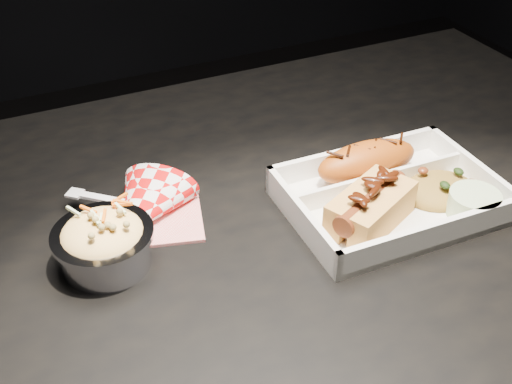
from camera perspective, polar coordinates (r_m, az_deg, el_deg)
dining_table at (r=0.81m, az=0.88°, el=-8.18°), size 1.20×0.80×0.75m
food_tray at (r=0.80m, az=11.74°, el=-0.62°), size 0.25×0.19×0.04m
fried_pastry at (r=0.82m, az=9.84°, el=2.73°), size 0.14×0.06×0.05m
hotdog at (r=0.75m, az=10.19°, el=-1.17°), size 0.13×0.10×0.06m
fried_rice_mound at (r=0.82m, az=16.09°, el=0.77°), size 0.10×0.08×0.03m
cupcake_liner at (r=0.80m, az=18.77°, el=-1.05°), size 0.06×0.06×0.03m
foil_coleslaw_cup at (r=0.71m, az=-13.40°, el=-4.22°), size 0.11×0.11×0.07m
napkin_fork at (r=0.77m, az=-9.95°, el=-1.49°), size 0.16×0.15×0.10m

